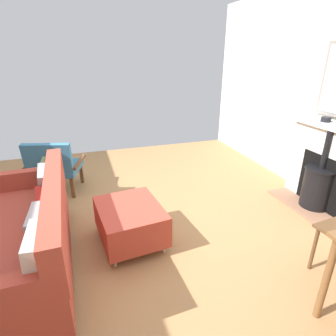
{
  "coord_description": "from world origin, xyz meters",
  "views": [
    {
      "loc": [
        0.25,
        2.58,
        1.8
      ],
      "look_at": [
        -0.52,
        0.17,
        0.76
      ],
      "focal_mm": 29.44,
      "sensor_mm": 36.0,
      "label": 1
    }
  ],
  "objects_px": {
    "ottoman": "(130,221)",
    "armchair_accent": "(54,165)",
    "mantel_bowl_near": "(326,119)",
    "fireplace": "(327,173)",
    "sofa": "(27,235)"
  },
  "relations": [
    {
      "from": "ottoman",
      "to": "armchair_accent",
      "type": "distance_m",
      "value": 1.59
    },
    {
      "from": "sofa",
      "to": "ottoman",
      "type": "distance_m",
      "value": 0.93
    },
    {
      "from": "mantel_bowl_near",
      "to": "fireplace",
      "type": "bearing_deg",
      "value": 82.85
    },
    {
      "from": "ottoman",
      "to": "fireplace",
      "type": "bearing_deg",
      "value": 179.37
    },
    {
      "from": "armchair_accent",
      "to": "mantel_bowl_near",
      "type": "bearing_deg",
      "value": 159.61
    },
    {
      "from": "fireplace",
      "to": "armchair_accent",
      "type": "bearing_deg",
      "value": -23.66
    },
    {
      "from": "mantel_bowl_near",
      "to": "ottoman",
      "type": "height_order",
      "value": "mantel_bowl_near"
    },
    {
      "from": "fireplace",
      "to": "armchair_accent",
      "type": "xyz_separation_m",
      "value": [
        3.19,
        -1.4,
        -0.04
      ]
    },
    {
      "from": "sofa",
      "to": "armchair_accent",
      "type": "height_order",
      "value": "sofa"
    },
    {
      "from": "mantel_bowl_near",
      "to": "armchair_accent",
      "type": "height_order",
      "value": "mantel_bowl_near"
    },
    {
      "from": "sofa",
      "to": "armchair_accent",
      "type": "relative_size",
      "value": 2.31
    },
    {
      "from": "fireplace",
      "to": "sofa",
      "type": "height_order",
      "value": "fireplace"
    },
    {
      "from": "mantel_bowl_near",
      "to": "ottoman",
      "type": "distance_m",
      "value": 2.59
    },
    {
      "from": "fireplace",
      "to": "ottoman",
      "type": "distance_m",
      "value": 2.43
    },
    {
      "from": "mantel_bowl_near",
      "to": "sofa",
      "type": "bearing_deg",
      "value": 5.34
    }
  ]
}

